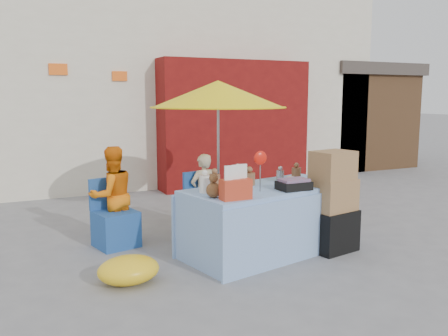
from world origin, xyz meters
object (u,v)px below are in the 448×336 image
vendor_orange (112,195)px  umbrella (218,95)px  chair_right (207,216)px  chair_left (115,226)px  box_stack (332,205)px  vendor_beige (203,193)px  market_table (267,219)px

vendor_orange → umbrella: bearing=172.4°
chair_right → vendor_orange: 1.31m
chair_left → umbrella: bearing=-2.7°
chair_left → vendor_orange: size_ratio=0.68×
chair_right → box_stack: 1.72m
vendor_orange → vendor_beige: vendor_orange is taller
umbrella → market_table: bearing=-87.6°
vendor_beige → chair_right: bearing=75.4°
vendor_orange → box_stack: (2.35, -1.42, -0.06)m
umbrella → box_stack: umbrella is taller
chair_left → box_stack: size_ratio=0.69×
box_stack → vendor_orange: bearing=148.9°
chair_right → vendor_beige: size_ratio=0.78×
chair_right → box_stack: (1.10, -1.28, 0.31)m
market_table → vendor_orange: (-1.60, 1.14, 0.21)m
market_table → chair_right: 1.08m
chair_left → chair_right: 1.25m
market_table → box_stack: market_table is taller
umbrella → chair_left: bearing=-169.6°
chair_right → box_stack: size_ratio=0.69×
market_table → chair_right: market_table is taller
market_table → box_stack: size_ratio=1.84×
market_table → box_stack: 0.81m
chair_left → umbrella: (1.55, 0.28, 1.64)m
chair_left → chair_right: same height
chair_left → box_stack: bearing=-41.7°
chair_right → market_table: bearing=-83.5°
market_table → chair_right: size_ratio=2.65×
umbrella → chair_right: bearing=-136.8°
chair_left → umbrella: size_ratio=0.41×
chair_right → vendor_beige: 0.32m
vendor_orange → chair_left: bearing=75.4°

